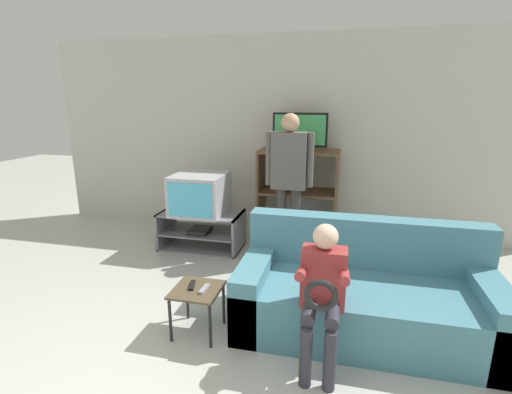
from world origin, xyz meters
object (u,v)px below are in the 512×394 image
Objects in this scene: couch at (364,296)px; television_flat at (300,132)px; tv_stand at (202,230)px; television_main at (200,194)px; snack_table at (197,295)px; remote_control_black at (192,285)px; media_shelf at (298,195)px; remote_control_white at (204,289)px; person_seated_child at (323,287)px; person_standing_adult at (289,173)px.

television_flat is at bearing 112.45° from couch.
tv_stand is 1.58× the size of television_main.
remote_control_black is (-0.05, 0.02, 0.07)m from snack_table.
media_shelf is 2.24m from remote_control_white.
couch is (1.20, 0.37, -0.11)m from remote_control_white.
media_shelf is at bearing 81.65° from remote_control_white.
remote_control_black is 1.04m from person_seated_child.
remote_control_white is at bearing -67.61° from television_main.
snack_table is at bearing 175.46° from remote_control_white.
media_shelf is 0.79m from television_flat.
television_main is 1.79m from snack_table.
tv_stand is 1.34m from person_standing_adult.
person_seated_child reaches higher than remote_control_black.
couch is at bearing -0.51° from remote_control_black.
television_flat is 4.68× the size of remote_control_white.
television_flat is at bearing 77.18° from snack_table.
snack_table is 1.01m from person_seated_child.
couch reaches higher than remote_control_black.
television_main is at bearing 131.26° from person_seated_child.
couch is at bearing 20.03° from remote_control_white.
television_main is at bearing -83.97° from tv_stand.
media_shelf is 8.21× the size of remote_control_black.
person_seated_child is (1.57, -1.79, -0.10)m from television_main.
media_shelf reaches higher than remote_control_black.
couch is (0.76, -1.84, -1.11)m from television_flat.
television_flat is 2.46m from remote_control_black.
remote_control_white is (-0.44, -2.19, -0.21)m from media_shelf.
remote_control_white reaches higher than snack_table.
person_seated_child is (0.46, -2.33, -0.01)m from media_shelf.
television_flat reaches higher than television_main.
television_flat is at bearing 86.56° from person_standing_adult.
television_main is at bearing -153.37° from television_flat.
tv_stand is at bearing -154.13° from television_flat.
person_seated_child is at bearing -74.31° from person_standing_adult.
snack_table is 0.09m from remote_control_white.
tv_stand is at bearing 94.29° from remote_control_black.
media_shelf is at bearing 24.87° from tv_stand.
television_flat is at bearing 100.97° from person_seated_child.
television_main is at bearing 110.57° from snack_table.
tv_stand is 0.60× the size of person_standing_adult.
snack_table is at bearing -69.57° from tv_stand.
television_flat is at bearing 60.93° from remote_control_black.
television_flat reaches higher than tv_stand.
television_flat reaches higher than snack_table.
person_standing_adult is at bearing 57.04° from remote_control_black.
person_standing_adult reaches higher than television_flat.
snack_table is (-0.50, -2.20, -1.08)m from television_flat.
tv_stand is at bearing -155.13° from media_shelf.
television_flat is at bearing 26.63° from television_main.
person_seated_child is at bearing -24.76° from remote_control_black.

